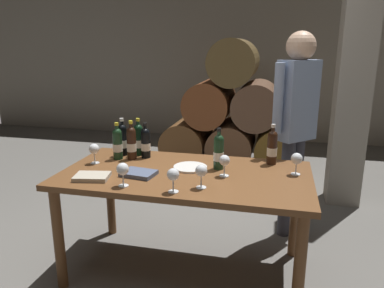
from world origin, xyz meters
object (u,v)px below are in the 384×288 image
object	(u,v)px
wine_bottle_3	(118,143)
serving_plate	(190,167)
wine_glass_4	(201,172)
leather_ledger	(139,173)
wine_glass_1	(297,159)
wine_glass_2	(94,149)
wine_glass_0	(173,175)
tasting_notebook	(92,177)
wine_glass_3	(123,170)
dining_table	(185,185)
wine_bottle_1	(272,147)
wine_glass_5	(224,161)
wine_bottle_2	(138,139)
wine_bottle_4	(146,142)
wine_bottle_5	(123,139)
wine_bottle_0	(131,143)
wine_bottle_6	(219,151)
sommelier_presenting	(296,117)

from	to	relation	value
wine_bottle_3	serving_plate	world-z (taller)	wine_bottle_3
wine_glass_4	leather_ledger	bearing A→B (deg)	164.89
wine_glass_4	wine_glass_1	bearing A→B (deg)	33.81
wine_glass_2	serving_plate	xyz separation A→B (m)	(0.71, 0.05, -0.10)
wine_glass_0	tasting_notebook	xyz separation A→B (m)	(-0.58, 0.10, -0.09)
wine_bottle_3	wine_glass_3	xyz separation A→B (m)	(0.27, -0.52, -0.02)
dining_table	wine_bottle_1	distance (m)	0.69
wine_bottle_3	wine_glass_0	world-z (taller)	wine_bottle_3
leather_ledger	wine_glass_2	bearing A→B (deg)	165.94
wine_glass_3	wine_glass_5	world-z (taller)	wine_glass_3
wine_bottle_2	tasting_notebook	xyz separation A→B (m)	(-0.10, -0.58, -0.11)
wine_bottle_1	wine_glass_1	xyz separation A→B (m)	(0.17, -0.20, -0.02)
wine_bottle_4	wine_glass_3	world-z (taller)	wine_bottle_4
wine_glass_3	leather_ledger	distance (m)	0.23
dining_table	wine_bottle_1	bearing A→B (deg)	30.07
wine_bottle_3	serving_plate	size ratio (longest dim) A/B	1.18
dining_table	wine_glass_3	size ratio (longest dim) A/B	11.20
wine_bottle_2	wine_glass_4	distance (m)	0.85
wine_bottle_1	serving_plate	distance (m)	0.62
dining_table	wine_bottle_1	size ratio (longest dim) A/B	5.71
wine_bottle_5	wine_glass_1	world-z (taller)	wine_bottle_5
leather_ledger	tasting_notebook	bearing A→B (deg)	-145.86
wine_bottle_0	serving_plate	xyz separation A→B (m)	(0.49, -0.11, -0.12)
dining_table	serving_plate	xyz separation A→B (m)	(0.01, 0.09, 0.10)
leather_ledger	serving_plate	world-z (taller)	leather_ledger
wine_glass_2	wine_bottle_3	bearing A→B (deg)	50.16
wine_glass_3	tasting_notebook	world-z (taller)	wine_glass_3
wine_bottle_6	wine_glass_2	size ratio (longest dim) A/B	1.97
wine_bottle_2	leather_ledger	xyz separation A→B (m)	(0.17, -0.45, -0.11)
wine_bottle_0	wine_glass_3	size ratio (longest dim) A/B	1.98
wine_glass_2	tasting_notebook	size ratio (longest dim) A/B	0.68
wine_glass_3	serving_plate	bearing A→B (deg)	53.13
dining_table	wine_glass_4	size ratio (longest dim) A/B	11.43
wine_bottle_0	wine_glass_2	world-z (taller)	wine_bottle_0
wine_bottle_4	serving_plate	distance (m)	0.45
wine_glass_1	serving_plate	world-z (taller)	wine_glass_1
dining_table	wine_bottle_2	distance (m)	0.61
wine_bottle_3	wine_glass_0	bearing A→B (deg)	-42.25
dining_table	sommelier_presenting	xyz separation A→B (m)	(0.74, 0.75, 0.37)
wine_bottle_1	wine_glass_1	size ratio (longest dim) A/B	1.96
wine_glass_4	wine_bottle_6	bearing A→B (deg)	83.57
wine_bottle_4	sommelier_presenting	distance (m)	1.23
wine_glass_0	leather_ledger	bearing A→B (deg)	143.54
wine_bottle_2	tasting_notebook	bearing A→B (deg)	-99.76
wine_glass_0	wine_glass_5	world-z (taller)	wine_glass_0
wine_bottle_6	wine_glass_3	size ratio (longest dim) A/B	1.95
wine_bottle_5	serving_plate	bearing A→B (deg)	-17.95
serving_plate	wine_bottle_0	bearing A→B (deg)	167.11
wine_glass_2	tasting_notebook	distance (m)	0.34
wine_bottle_1	wine_bottle_5	xyz separation A→B (m)	(-1.15, -0.04, 0.00)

